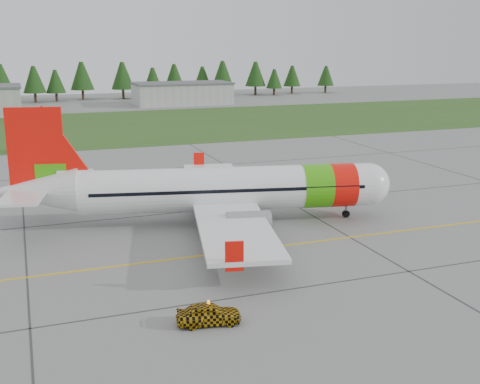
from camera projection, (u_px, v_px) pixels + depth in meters
name	position (u px, v px, depth m)	size (l,w,h in m)	color
ground	(277.00, 291.00, 38.46)	(320.00, 320.00, 0.00)	gray
aircraft	(219.00, 189.00, 52.50)	(33.94, 31.81, 10.39)	white
follow_me_car	(208.00, 294.00, 33.58)	(1.47, 1.24, 3.65)	#D0990B
service_van	(23.00, 138.00, 85.92)	(1.55, 1.46, 4.44)	white
grass_strip	(103.00, 127.00, 113.15)	(320.00, 50.00, 0.03)	#30561E
taxi_guideline	(235.00, 252.00, 45.75)	(120.00, 0.25, 0.02)	gold
hangar_east	(182.00, 94.00, 153.67)	(24.00, 12.00, 5.20)	#A8A8A3
treeline	(74.00, 82.00, 162.95)	(160.00, 8.00, 10.00)	#1C3F14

